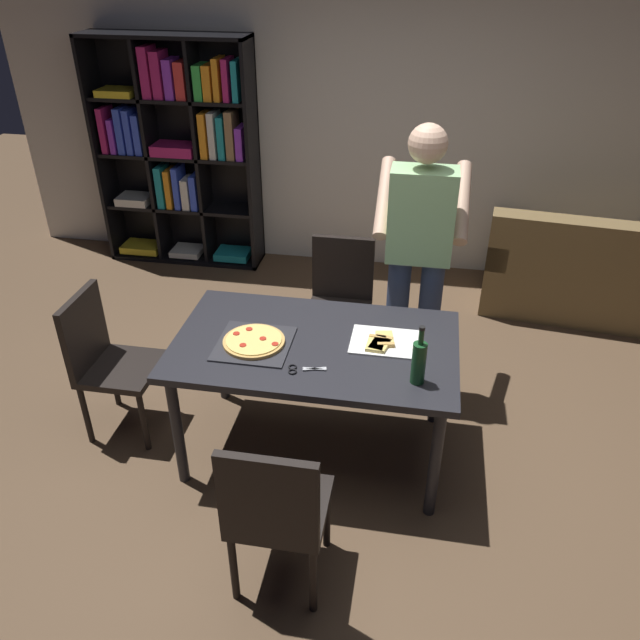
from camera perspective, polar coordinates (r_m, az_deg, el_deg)
The scene contains 13 objects.
ground_plane at distance 3.81m, azimuth -0.40°, elevation -11.48°, with size 12.00×12.00×0.00m, color brown.
back_wall at distance 5.50m, azimuth 4.71°, elevation 18.80°, with size 6.40×0.10×2.80m, color silver.
dining_table at distance 3.39m, azimuth -0.44°, elevation -3.15°, with size 1.52×0.91×0.75m.
chair_near_camera at distance 2.81m, azimuth -4.07°, elevation -16.74°, with size 0.42×0.42×0.90m.
chair_far_side at distance 4.27m, azimuth 1.86°, elevation 2.19°, with size 0.42×0.42×0.90m.
chair_left_end at distance 3.87m, azimuth -18.89°, elevation -3.10°, with size 0.42×0.42×0.90m.
couch at distance 5.44m, azimuth 23.74°, elevation 3.69°, with size 1.79×1.04×0.85m.
bookshelf at distance 5.78m, azimuth -12.71°, elevation 14.94°, with size 1.40×0.35×1.95m.
person_serving_pizza at distance 3.82m, azimuth 8.93°, elevation 6.30°, with size 0.55×0.54×1.75m.
pepperoni_pizza_on_tray at distance 3.34m, azimuth -6.02°, elevation -2.00°, with size 0.39×0.39×0.04m.
pizza_slices_on_towel at distance 3.35m, azimuth 5.72°, elevation -1.98°, with size 0.36×0.28×0.03m.
wine_bottle at distance 3.03m, azimuth 8.96°, elevation -3.76°, with size 0.07×0.07×0.32m.
kitchen_scissors at distance 3.14m, azimuth -1.79°, elevation -4.47°, with size 0.20×0.09×0.01m.
Camera 1 is at (0.51, -2.74, 2.60)m, focal length 35.23 mm.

